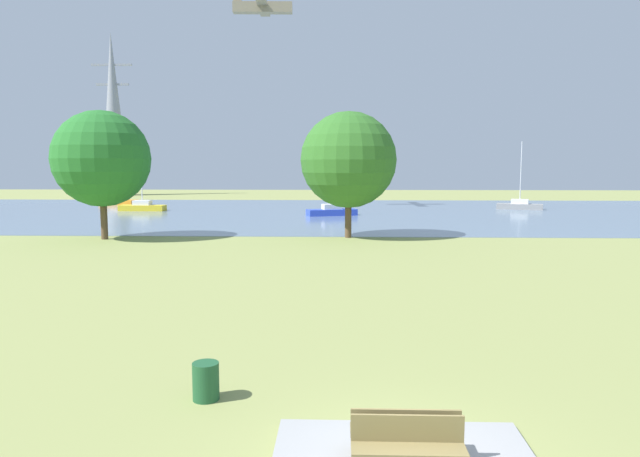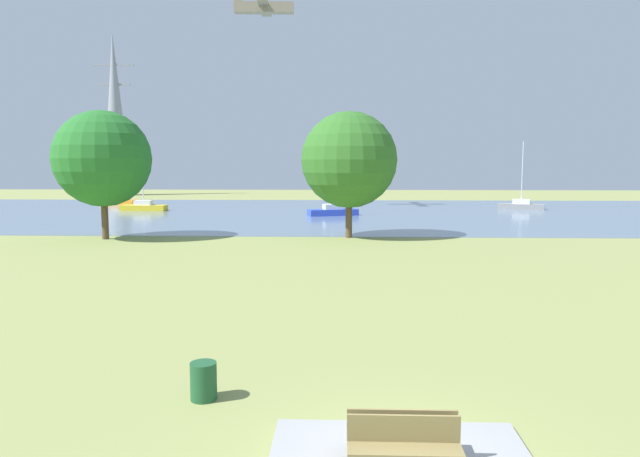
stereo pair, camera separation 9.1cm
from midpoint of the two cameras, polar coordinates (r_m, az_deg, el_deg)
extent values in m
plane|color=#8C9351|center=(31.28, 4.03, -2.72)|extent=(160.00, 160.00, 0.00)
cube|color=tan|center=(10.31, 4.71, -20.44)|extent=(0.24, 0.44, 0.40)
cube|color=tan|center=(10.44, 11.74, -20.22)|extent=(0.24, 0.44, 0.40)
cube|color=olive|center=(10.26, 8.27, -19.24)|extent=(1.80, 0.48, 0.05)
cube|color=olive|center=(9.96, 8.43, -18.50)|extent=(1.80, 0.05, 0.44)
cube|color=olive|center=(9.69, 8.70, -20.87)|extent=(1.80, 0.48, 0.05)
cube|color=olive|center=(9.77, 8.57, -19.02)|extent=(1.80, 0.05, 0.44)
cylinder|color=#1E512D|center=(12.76, -11.28, -14.63)|extent=(0.56, 0.56, 0.80)
cube|color=slate|center=(59.09, 3.13, 1.60)|extent=(140.00, 40.00, 0.02)
cube|color=blue|center=(55.44, 1.33, 1.62)|extent=(5.03, 2.95, 0.60)
cube|color=white|center=(55.40, 1.33, 2.18)|extent=(2.06, 1.62, 0.50)
cylinder|color=silver|center=(55.27, 1.34, 4.88)|extent=(0.10, 0.10, 5.71)
cube|color=yellow|center=(63.90, -17.05, 1.97)|extent=(4.85, 1.69, 0.60)
cube|color=white|center=(63.86, -17.07, 2.46)|extent=(1.84, 1.17, 0.50)
cylinder|color=silver|center=(63.73, -17.17, 5.60)|extent=(0.10, 0.10, 7.49)
cube|color=orange|center=(74.58, -19.21, 2.49)|extent=(5.03, 2.80, 0.60)
cube|color=white|center=(74.55, -19.23, 2.92)|extent=(2.04, 1.57, 0.50)
cylinder|color=silver|center=(74.44, -19.32, 5.50)|extent=(0.10, 0.10, 7.22)
cube|color=gray|center=(66.67, 19.36, 2.06)|extent=(5.02, 3.05, 0.60)
cube|color=white|center=(66.63, 19.38, 2.54)|extent=(2.07, 1.65, 0.50)
cylinder|color=silver|center=(66.51, 19.48, 5.24)|extent=(0.10, 0.10, 6.78)
cylinder|color=brown|center=(40.50, -20.52, 1.19)|extent=(0.44, 0.44, 3.10)
sphere|color=#256D28|center=(40.36, -20.73, 6.50)|extent=(6.29, 6.29, 6.29)
cylinder|color=brown|center=(38.78, 2.95, 1.28)|extent=(0.44, 0.44, 2.99)
sphere|color=#316B26|center=(38.62, 2.98, 6.83)|extent=(6.43, 6.43, 6.43)
cone|color=gray|center=(97.70, -19.64, 10.61)|extent=(4.40, 4.40, 25.45)
cube|color=gray|center=(98.60, -19.81, 15.03)|extent=(6.40, 0.30, 0.30)
cube|color=gray|center=(98.17, -19.74, 13.31)|extent=(5.20, 0.30, 0.30)
cube|color=gray|center=(66.65, -5.55, 20.96)|extent=(6.45, 1.44, 1.10)
cube|color=gray|center=(66.70, -5.55, 21.13)|extent=(1.55, 8.45, 0.16)
cube|color=gray|center=(67.11, -8.04, 21.54)|extent=(0.91, 0.17, 1.50)
camera|label=1|loc=(0.05, -89.90, 0.01)|focal=32.24mm
camera|label=2|loc=(0.05, 90.10, -0.01)|focal=32.24mm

